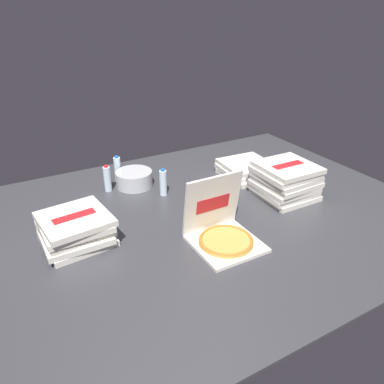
{
  "coord_description": "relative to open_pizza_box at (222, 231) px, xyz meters",
  "views": [
    {
      "loc": [
        -1.17,
        -1.96,
        1.35
      ],
      "look_at": [
        -0.02,
        0.1,
        0.14
      ],
      "focal_mm": 34.86,
      "sensor_mm": 36.0,
      "label": 1
    }
  ],
  "objects": [
    {
      "name": "water_bottle_1",
      "position": [
        -0.26,
        1.19,
        0.03
      ],
      "size": [
        0.06,
        0.06,
        0.22
      ],
      "color": "silver",
      "rests_on": "ground_plane"
    },
    {
      "name": "ice_bucket",
      "position": [
        -0.18,
        1.02,
        -0.01
      ],
      "size": [
        0.29,
        0.29,
        0.13
      ],
      "primitive_type": "cylinder",
      "color": "#B7BABF",
      "rests_on": "ground_plane"
    },
    {
      "name": "ground_plane",
      "position": [
        0.05,
        0.35,
        -0.09
      ],
      "size": [
        3.2,
        2.4,
        0.02
      ],
      "primitive_type": "cube",
      "color": "#38383D"
    },
    {
      "name": "open_pizza_box",
      "position": [
        0.0,
        0.0,
        0.0
      ],
      "size": [
        0.4,
        0.41,
        0.41
      ],
      "color": "silver",
      "rests_on": "ground_plane"
    },
    {
      "name": "pizza_stack_right_near",
      "position": [
        0.75,
        0.27,
        0.06
      ],
      "size": [
        0.42,
        0.42,
        0.27
      ],
      "color": "silver",
      "rests_on": "ground_plane"
    },
    {
      "name": "water_bottle_0",
      "position": [
        -0.4,
        1.04,
        0.03
      ],
      "size": [
        0.06,
        0.06,
        0.22
      ],
      "color": "silver",
      "rests_on": "ground_plane"
    },
    {
      "name": "water_bottle_2",
      "position": [
        -0.05,
        0.76,
        0.03
      ],
      "size": [
        0.06,
        0.06,
        0.22
      ],
      "color": "silver",
      "rests_on": "ground_plane"
    },
    {
      "name": "pizza_stack_center_near",
      "position": [
        0.74,
        0.74,
        -0.02
      ],
      "size": [
        0.44,
        0.43,
        0.11
      ],
      "color": "silver",
      "rests_on": "ground_plane"
    },
    {
      "name": "pizza_stack_left_far",
      "position": [
        -0.8,
        0.44,
        0.02
      ],
      "size": [
        0.44,
        0.45,
        0.19
      ],
      "color": "silver",
      "rests_on": "ground_plane"
    }
  ]
}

